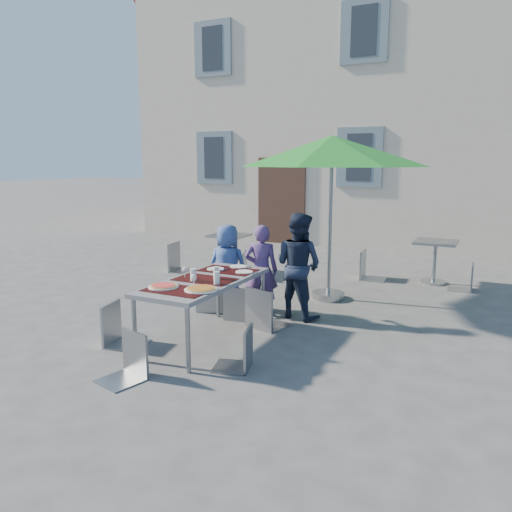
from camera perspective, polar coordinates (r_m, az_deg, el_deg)
The scene contains 23 objects.
ground at distance 5.80m, azimuth -9.04°, elevation -10.75°, with size 90.00×90.00×0.00m, color #464648.
building at distance 16.40m, azimuth 15.98°, elevation 20.01°, with size 13.60×8.20×11.10m.
dining_table at distance 5.89m, azimuth -5.88°, elevation -3.20°, with size 0.80×1.85×0.76m.
pizza_near_left at distance 5.56m, azimuth -10.54°, elevation -3.40°, with size 0.33×0.33×0.03m.
pizza_near_right at distance 5.38m, azimuth -6.31°, elevation -3.75°, with size 0.36×0.36×0.03m.
glassware at distance 5.76m, azimuth -5.89°, elevation -2.18°, with size 0.57×0.44×0.15m.
place_settings at distance 6.37m, azimuth -2.66°, elevation -1.49°, with size 0.67×0.48×0.01m.
child_0 at distance 7.24m, azimuth -3.27°, elevation -1.20°, with size 0.60×0.39×1.22m, color #355193.
child_1 at distance 6.88m, azimuth 0.61°, elevation -1.64°, with size 0.46×0.30×1.27m, color #52366F.
child_2 at distance 6.80m, azimuth 4.85°, elevation -1.07°, with size 0.70×0.40×1.44m, color #192238.
chair_0 at distance 7.07m, azimuth -5.03°, elevation -1.76°, with size 0.55×0.56×0.99m.
chair_1 at distance 6.69m, azimuth -1.93°, elevation -3.10°, with size 0.44×0.44×0.88m.
chair_2 at distance 6.33m, azimuth 0.96°, elevation -3.09°, with size 0.55×0.56×1.01m.
chair_3 at distance 6.00m, azimuth -15.54°, elevation -4.76°, with size 0.50×0.50×0.94m.
chair_4 at distance 5.14m, azimuth -1.90°, elevation -7.73°, with size 0.46×0.46×0.84m.
chair_5 at distance 5.06m, azimuth -14.64°, elevation -8.09°, with size 0.47×0.47×0.88m.
patio_umbrella at distance 7.62m, azimuth 8.70°, elevation 11.66°, with size 2.82×2.82×2.49m.
cafe_table_0 at distance 9.65m, azimuth -3.07°, elevation 1.09°, with size 0.68×0.68×0.73m.
bg_chair_l_0 at distance 9.76m, azimuth -8.84°, elevation 1.89°, with size 0.53×0.53×1.06m.
bg_chair_r_0 at distance 9.11m, azimuth -1.92°, elevation 0.80°, with size 0.52×0.52×0.91m.
cafe_table_1 at distance 9.23m, azimuth 19.79°, elevation 0.18°, with size 0.70×0.70×0.75m.
bg_chair_l_1 at distance 9.23m, azimuth 12.82°, elevation 0.91°, with size 0.46×0.45×0.98m.
bg_chair_r_1 at distance 8.92m, azimuth 23.00°, elevation -0.54°, with size 0.40×0.40×0.85m.
Camera 1 is at (3.18, -4.36, 2.12)m, focal length 35.00 mm.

